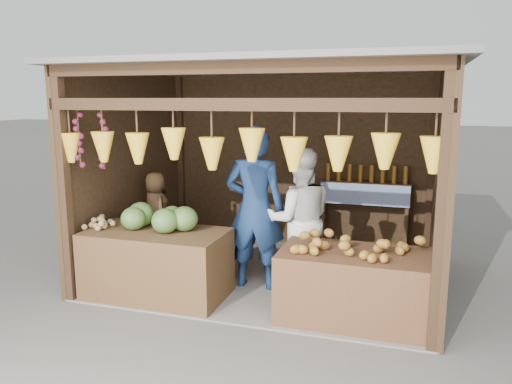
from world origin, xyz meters
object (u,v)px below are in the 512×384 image
(counter_right, at_px, (357,287))
(woman_standing, at_px, (299,220))
(vendor_seated, at_px, (156,209))
(counter_left, at_px, (157,264))
(man_standing, at_px, (255,209))

(counter_right, height_order, woman_standing, woman_standing)
(vendor_seated, bearing_deg, woman_standing, -146.94)
(counter_left, height_order, counter_right, counter_left)
(counter_left, height_order, man_standing, man_standing)
(counter_left, height_order, vendor_seated, vendor_seated)
(counter_right, bearing_deg, vendor_seated, 161.06)
(counter_right, xyz_separation_m, vendor_seated, (-2.80, 0.96, 0.41))
(counter_right, xyz_separation_m, woman_standing, (-0.76, 0.69, 0.49))
(counter_left, bearing_deg, counter_right, 1.04)
(counter_right, height_order, man_standing, man_standing)
(counter_right, bearing_deg, man_standing, 156.01)
(man_standing, height_order, vendor_seated, man_standing)
(man_standing, bearing_deg, vendor_seated, -18.22)
(counter_right, height_order, vendor_seated, vendor_seated)
(woman_standing, height_order, vendor_seated, woman_standing)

